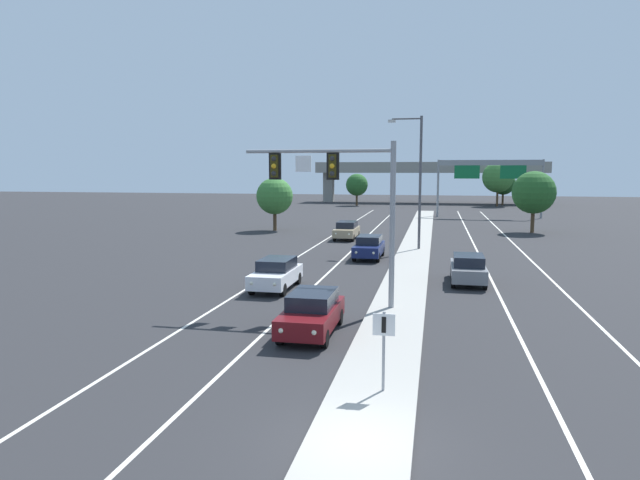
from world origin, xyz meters
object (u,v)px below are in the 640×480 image
car_oncoming_darkred (312,312)px  tree_far_right_a (534,193)px  median_sign_post (384,339)px  car_oncoming_navy (369,247)px  car_oncoming_tan (347,230)px  car_receding_grey (468,268)px  car_oncoming_white (276,273)px  tree_far_left_a (357,185)px  overhead_signal_mast (344,189)px  street_lamp_median (417,175)px  tree_far_left_c (275,196)px  tree_far_right_c (503,183)px  highway_sign_gantry (490,170)px  tree_far_right_b (498,177)px

car_oncoming_darkred → tree_far_right_a: (13.81, 38.21, 3.13)m
median_sign_post → car_oncoming_navy: 24.20m
car_oncoming_tan → car_receding_grey: bearing=-62.2°
car_oncoming_white → tree_far_left_a: size_ratio=0.81×
median_sign_post → car_oncoming_darkred: bearing=120.7°
overhead_signal_mast → street_lamp_median: 19.21m
car_oncoming_navy → tree_far_left_c: tree_far_left_c is taller
street_lamp_median → tree_far_left_c: bearing=141.4°
median_sign_post → car_oncoming_tan: 35.12m
street_lamp_median → tree_far_left_a: street_lamp_median is taller
car_oncoming_darkred → car_receding_grey: same height
overhead_signal_mast → car_receding_grey: (5.71, 6.90, -4.48)m
car_receding_grey → tree_far_right_a: (7.55, 27.19, 3.13)m
median_sign_post → car_receding_grey: 16.68m
tree_far_left_c → tree_far_right_c: 55.72m
tree_far_right_c → tree_far_left_a: (-25.06, -6.08, -0.30)m
car_oncoming_tan → car_receding_grey: 20.50m
median_sign_post → car_oncoming_white: 14.49m
street_lamp_median → tree_far_right_a: size_ratio=1.65×
median_sign_post → car_oncoming_tan: median_sign_post is taller
tree_far_right_a → car_oncoming_tan: bearing=-152.1°
tree_far_left_c → tree_far_left_a: size_ratio=0.97×
median_sign_post → tree_far_right_c: (12.70, 88.69, 2.32)m
car_oncoming_white → highway_sign_gantry: bearing=73.1°
car_receding_grey → car_oncoming_white: bearing=-160.0°
highway_sign_gantry → tree_far_right_a: size_ratio=2.19×
car_oncoming_tan → tree_far_left_a: 48.53m
highway_sign_gantry → tree_far_right_a: bearing=-81.3°
car_oncoming_tan → tree_far_left_c: 10.46m
overhead_signal_mast → car_oncoming_darkred: overhead_signal_mast is taller
tree_far_left_c → tree_far_right_a: size_ratio=0.89×
overhead_signal_mast → tree_far_right_c: 80.70m
tree_far_right_c → car_oncoming_white: bearing=-104.4°
car_oncoming_navy → highway_sign_gantry: bearing=73.3°
car_oncoming_tan → tree_far_right_c: 57.56m
car_oncoming_navy → car_receding_grey: size_ratio=1.00×
car_oncoming_white → tree_far_right_a: bearing=60.6°
car_receding_grey → tree_far_left_a: 68.06m
car_oncoming_white → car_receding_grey: 10.44m
car_oncoming_darkred → tree_far_left_a: (-9.17, 77.25, 2.79)m
median_sign_post → tree_far_left_a: (-12.36, 82.61, 2.02)m
overhead_signal_mast → tree_far_right_c: overhead_signal_mast is taller
tree_far_right_b → car_oncoming_darkred: bearing=-100.3°
street_lamp_median → car_oncoming_navy: size_ratio=2.23×
median_sign_post → tree_far_left_a: tree_far_left_a is taller
tree_far_left_c → tree_far_left_a: (2.47, 42.37, 0.10)m
overhead_signal_mast → car_oncoming_tan: bearing=98.7°
car_oncoming_tan → street_lamp_median: bearing=-43.5°
car_oncoming_darkred → car_oncoming_navy: bearing=90.2°
car_oncoming_darkred → highway_sign_gantry: (11.12, 55.77, 5.34)m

